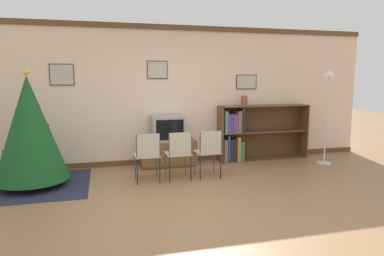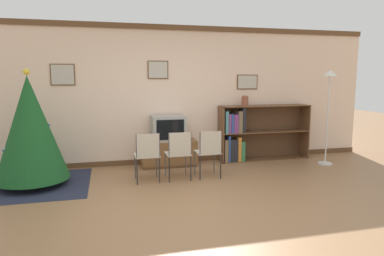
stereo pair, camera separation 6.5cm
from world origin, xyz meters
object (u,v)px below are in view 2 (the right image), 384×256
at_px(television, 168,128).
at_px(folding_chair_right, 209,151).
at_px(tv_console, 169,153).
at_px(christmas_tree, 30,128).
at_px(vase, 245,101).
at_px(folding_chair_left, 147,154).
at_px(standing_lamp, 329,92).
at_px(folding_chair_center, 179,152).
at_px(bookshelf, 248,134).

distance_m(television, folding_chair_right, 1.13).
bearing_deg(folding_chair_right, tv_console, 118.14).
relative_size(christmas_tree, folding_chair_right, 2.23).
relative_size(folding_chair_right, vase, 4.05).
bearing_deg(tv_console, television, -90.00).
distance_m(tv_console, folding_chair_left, 1.12).
relative_size(folding_chair_left, standing_lamp, 0.44).
xyz_separation_m(folding_chair_center, vase, (1.58, 1.03, 0.76)).
bearing_deg(folding_chair_right, television, 118.20).
bearing_deg(folding_chair_center, vase, 32.95).
distance_m(tv_console, television, 0.49).
height_order(christmas_tree, vase, christmas_tree).
distance_m(television, folding_chair_left, 1.13).
distance_m(television, folding_chair_center, 1.00).
distance_m(folding_chair_left, vase, 2.46).
relative_size(tv_console, vase, 5.22).
distance_m(folding_chair_center, folding_chair_right, 0.52).
relative_size(folding_chair_center, standing_lamp, 0.44).
relative_size(folding_chair_right, standing_lamp, 0.44).
bearing_deg(christmas_tree, folding_chair_center, -6.99).
bearing_deg(folding_chair_left, folding_chair_center, 0.00).
xyz_separation_m(television, bookshelf, (1.67, 0.06, -0.20)).
distance_m(folding_chair_right, bookshelf, 1.55).
bearing_deg(vase, christmas_tree, -169.12).
distance_m(folding_chair_left, standing_lamp, 3.69).
relative_size(television, folding_chair_center, 0.77).
relative_size(tv_console, television, 1.68).
height_order(television, folding_chair_right, television).
distance_m(folding_chair_center, standing_lamp, 3.19).
bearing_deg(bookshelf, tv_console, -177.87).
bearing_deg(bookshelf, standing_lamp, -26.50).
distance_m(christmas_tree, television, 2.40).
relative_size(tv_console, folding_chair_left, 1.29).
bearing_deg(vase, tv_console, -177.99).
relative_size(folding_chair_left, bookshelf, 0.43).
xyz_separation_m(television, folding_chair_left, (-0.52, -0.97, -0.27)).
distance_m(christmas_tree, tv_console, 2.49).
bearing_deg(christmas_tree, tv_console, 16.73).
xyz_separation_m(christmas_tree, folding_chair_center, (2.29, -0.28, -0.44)).
relative_size(television, vase, 3.11).
xyz_separation_m(television, folding_chair_right, (0.52, -0.97, -0.27)).
relative_size(folding_chair_center, bookshelf, 0.43).
xyz_separation_m(folding_chair_center, folding_chair_right, (0.52, 0.00, 0.00)).
bearing_deg(television, bookshelf, 2.22).
relative_size(christmas_tree, bookshelf, 0.95).
xyz_separation_m(christmas_tree, bookshelf, (3.96, 0.75, -0.37)).
bearing_deg(folding_chair_left, standing_lamp, 5.67).
distance_m(folding_chair_center, bookshelf, 1.96).
bearing_deg(folding_chair_right, christmas_tree, 174.29).
distance_m(folding_chair_right, vase, 1.66).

